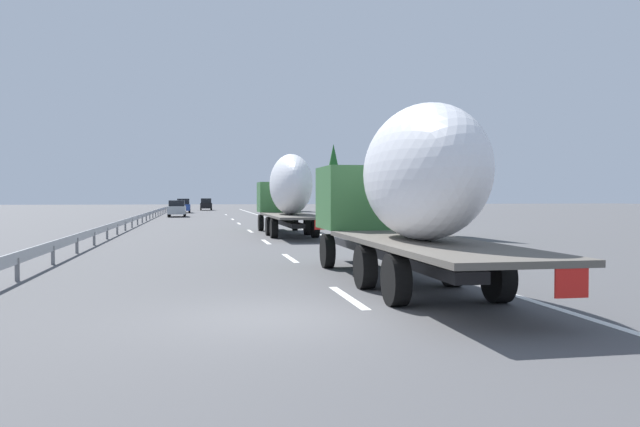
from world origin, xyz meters
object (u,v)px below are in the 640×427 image
car_blue_sedan (184,206)px  car_black_suv (206,204)px  car_silver_hatch (177,208)px  truck_lead (288,191)px  truck_trailing (405,188)px  road_sign (298,198)px

car_blue_sedan → car_black_suv: car_blue_sedan is taller
car_silver_hatch → truck_lead: bearing=-168.0°
truck_lead → truck_trailing: truck_lead is taller
car_black_suv → truck_lead: bearing=-176.7°
truck_trailing → car_blue_sedan: size_ratio=2.63×
truck_trailing → car_silver_hatch: size_ratio=2.64×
car_blue_sedan → car_black_suv: (15.80, -3.14, -0.00)m
car_silver_hatch → car_blue_sedan: (16.94, -0.30, 0.05)m
truck_trailing → car_silver_hatch: 55.85m
truck_trailing → car_blue_sedan: 72.64m
car_silver_hatch → car_black_suv: 32.92m
truck_trailing → road_sign: truck_trailing is taller
truck_trailing → car_black_suv: bearing=2.5°
truck_lead → car_black_suv: 67.28m
truck_lead → car_blue_sedan: (51.35, 7.04, -1.57)m
car_silver_hatch → road_sign: size_ratio=1.64×
truck_trailing → car_silver_hatch: bearing=7.5°
truck_lead → road_sign: bearing=-10.7°
car_blue_sedan → truck_trailing: bearing=-174.4°
truck_trailing → road_sign: 37.49m
truck_lead → car_black_suv: (67.15, 3.89, -1.58)m
truck_lead → car_blue_sedan: bearing=7.8°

